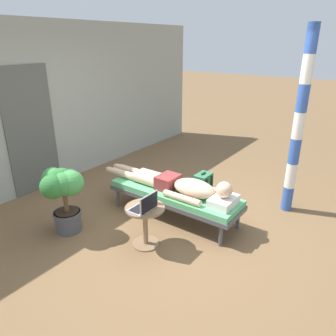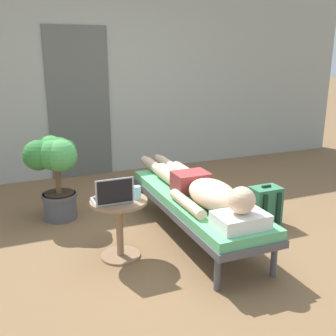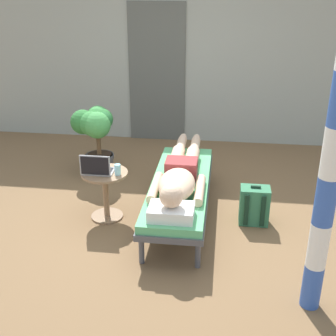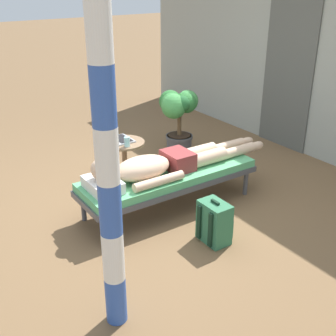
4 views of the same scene
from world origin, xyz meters
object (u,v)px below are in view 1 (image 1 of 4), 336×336
Objects in this scene: person_reclining at (179,185)px; backpack at (203,186)px; lounge_chair at (174,195)px; potted_plant at (63,190)px; porch_post at (299,126)px; drink_glass at (155,199)px; laptop at (145,206)px; side_table at (145,219)px.

person_reclining is 5.12× the size of backpack.
potted_plant is at bearing 141.22° from lounge_chair.
porch_post is (1.16, -1.17, 0.78)m from person_reclining.
person_reclining is 0.63m from drink_glass.
porch_post reaches higher than person_reclining.
porch_post reaches higher than drink_glass.
lounge_chair is at bearing 90.00° from person_reclining.
potted_plant reaches higher than lounge_chair.
backpack is at bearing 5.21° from drink_glass.
laptop is at bearing -175.04° from backpack.
lounge_chair is at bearing -38.78° from potted_plant.
potted_plant is (-0.38, 1.03, 0.24)m from side_table.
backpack reaches higher than lounge_chair.
laptop reaches higher than lounge_chair.
person_reclining is 1.53m from potted_plant.
potted_plant is at bearing 153.91° from backpack.
drink_glass is 2.21m from porch_post.
potted_plant is (-0.53, 1.07, 0.02)m from drink_glass.
side_table reaches higher than backpack.
backpack is at bearing 4.96° from laptop.
side_table is (-0.77, -0.03, -0.16)m from person_reclining.
lounge_chair is 1.95m from porch_post.
person_reclining is at bearing 134.79° from porch_post.
porch_post reaches higher than backpack.
laptop is 2.76× the size of drink_glass.
person_reclining is at bearing 5.39° from laptop.
drink_glass is (-0.62, -0.15, 0.23)m from lounge_chair.
backpack is at bearing 4.50° from person_reclining.
person_reclining is 0.84m from backpack.
person_reclining is 1.82m from porch_post.
porch_post is (0.39, -1.23, 1.10)m from backpack.
drink_glass is at bearing -14.61° from side_table.
lounge_chair is 6.27× the size of laptop.
lounge_chair is 1.50m from potted_plant.
porch_post is at bearing -30.58° from side_table.
laptop is at bearing -73.56° from potted_plant.
person_reclining is at bearing 2.02° from side_table.
side_table is 0.27m from drink_glass.
person_reclining reaches higher than backpack.
laptop is at bearing -139.48° from side_table.
drink_glass is (-0.62, -0.07, 0.06)m from person_reclining.
lounge_chair is 4.59× the size of backpack.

